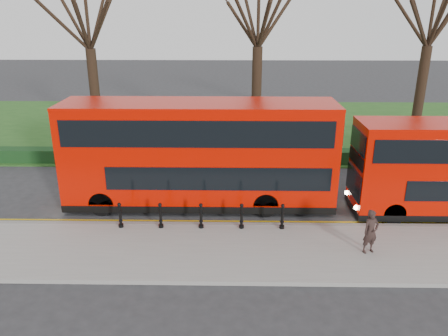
{
  "coord_description": "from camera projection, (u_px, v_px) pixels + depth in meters",
  "views": [
    {
      "loc": [
        0.46,
        -16.8,
        8.34
      ],
      "look_at": [
        0.17,
        0.5,
        2.0
      ],
      "focal_mm": 35.0,
      "sensor_mm": 36.0,
      "label": 1
    }
  ],
  "objects": [
    {
      "name": "tree_mid",
      "position": [
        259.0,
        11.0,
        25.18
      ],
      "size": [
        7.23,
        7.23,
        11.3
      ],
      "color": "black",
      "rests_on": "ground"
    },
    {
      "name": "tree_left",
      "position": [
        87.0,
        14.0,
        25.4
      ],
      "size": [
        7.09,
        7.09,
        11.07
      ],
      "color": "black",
      "rests_on": "ground"
    },
    {
      "name": "hedge",
      "position": [
        223.0,
        156.0,
        24.89
      ],
      "size": [
        60.0,
        0.9,
        0.8
      ],
      "primitive_type": "cube",
      "color": "black",
      "rests_on": "ground"
    },
    {
      "name": "yellow_line_outer",
      "position": [
        219.0,
        223.0,
        17.99
      ],
      "size": [
        60.0,
        0.1,
        0.01
      ],
      "primitive_type": "cube",
      "color": "yellow",
      "rests_on": "ground"
    },
    {
      "name": "pavement",
      "position": [
        218.0,
        251.0,
        15.8
      ],
      "size": [
        60.0,
        4.0,
        0.15
      ],
      "primitive_type": "cube",
      "color": "gray",
      "rests_on": "ground"
    },
    {
      "name": "bollard_row",
      "position": [
        201.0,
        216.0,
        17.17
      ],
      "size": [
        6.54,
        0.15,
        1.0
      ],
      "color": "black",
      "rests_on": "pavement"
    },
    {
      "name": "bus_lead",
      "position": [
        199.0,
        155.0,
        18.97
      ],
      "size": [
        11.68,
        2.68,
        4.65
      ],
      "color": "#BC0C00",
      "rests_on": "ground"
    },
    {
      "name": "tree_right",
      "position": [
        433.0,
        9.0,
        24.99
      ],
      "size": [
        7.29,
        7.29,
        11.4
      ],
      "color": "black",
      "rests_on": "ground"
    },
    {
      "name": "kerb",
      "position": [
        219.0,
        225.0,
        17.68
      ],
      "size": [
        60.0,
        0.25,
        0.16
      ],
      "primitive_type": "cube",
      "color": "slate",
      "rests_on": "ground"
    },
    {
      "name": "yellow_line_inner",
      "position": [
        220.0,
        221.0,
        18.17
      ],
      "size": [
        60.0,
        0.1,
        0.01
      ],
      "primitive_type": "cube",
      "color": "yellow",
      "rests_on": "ground"
    },
    {
      "name": "pedestrian",
      "position": [
        371.0,
        232.0,
        15.33
      ],
      "size": [
        0.69,
        0.56,
        1.62
      ],
      "primitive_type": "imported",
      "rotation": [
        0.0,
        0.0,
        0.34
      ],
      "color": "black",
      "rests_on": "pavement"
    },
    {
      "name": "ground",
      "position": [
        220.0,
        216.0,
        18.65
      ],
      "size": [
        120.0,
        120.0,
        0.0
      ],
      "primitive_type": "plane",
      "color": "#28282B",
      "rests_on": "ground"
    },
    {
      "name": "grass_verge",
      "position": [
        225.0,
        126.0,
        32.72
      ],
      "size": [
        60.0,
        18.0,
        0.06
      ],
      "primitive_type": "cube",
      "color": "#204B19",
      "rests_on": "ground"
    }
  ]
}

